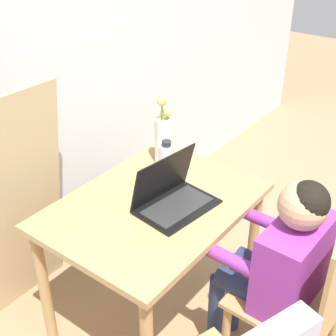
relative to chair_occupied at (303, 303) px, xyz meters
name	(u,v)px	position (x,y,z in m)	size (l,w,h in m)	color
dining_table	(154,222)	(-0.09, 0.68, 0.14)	(0.93, 0.69, 0.70)	tan
chair_occupied	(303,303)	(0.00, 0.00, 0.00)	(0.41, 0.41, 0.88)	tan
person_seated	(282,257)	(0.00, 0.12, 0.17)	(0.37, 0.43, 1.00)	purple
laptop	(171,194)	(-0.05, 0.62, 0.30)	(0.36, 0.27, 0.23)	black
flower_vase	(164,136)	(0.22, 0.87, 0.39)	(0.09, 0.09, 0.36)	silver
water_bottle	(166,166)	(0.05, 0.72, 0.35)	(0.07, 0.07, 0.23)	silver
cardboard_panel	(15,210)	(-0.40, 1.27, 0.13)	(0.53, 0.18, 1.18)	tan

